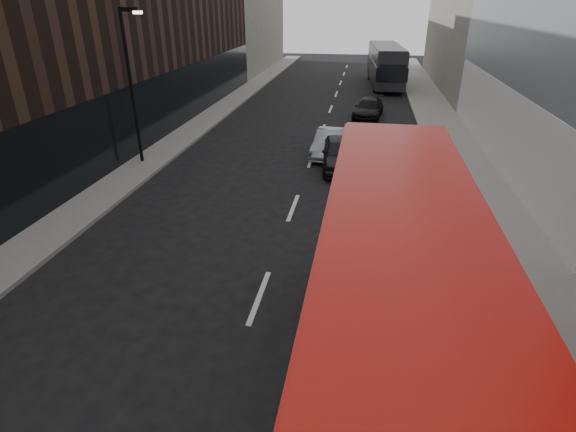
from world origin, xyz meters
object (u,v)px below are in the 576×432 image
at_px(car_c, 368,109).
at_px(street_lamp, 132,78).
at_px(red_bus, 395,321).
at_px(car_a, 340,153).
at_px(grey_bus, 385,64).
at_px(car_b, 330,143).

bearing_deg(car_c, street_lamp, -126.34).
xyz_separation_m(red_bus, car_c, (-0.49, 25.35, -1.89)).
height_order(red_bus, car_c, red_bus).
bearing_deg(car_a, red_bus, -90.51).
height_order(grey_bus, car_c, grey_bus).
height_order(car_a, car_c, car_a).
bearing_deg(car_a, street_lamp, 178.55).
relative_size(street_lamp, grey_bus, 0.61).
bearing_deg(red_bus, car_c, 91.34).
bearing_deg(car_c, red_bus, -81.95).
xyz_separation_m(red_bus, grey_bus, (0.88, 38.71, -0.59)).
relative_size(red_bus, car_b, 2.82).
height_order(street_lamp, red_bus, street_lamp).
height_order(street_lamp, car_b, street_lamp).
relative_size(grey_bus, car_b, 2.84).
bearing_deg(street_lamp, car_c, 46.73).
bearing_deg(grey_bus, street_lamp, -120.41).
relative_size(red_bus, car_a, 2.55).
bearing_deg(car_b, red_bus, -76.83).
relative_size(car_a, car_b, 1.11).
bearing_deg(car_a, grey_bus, 76.27).
bearing_deg(car_b, street_lamp, -157.17).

